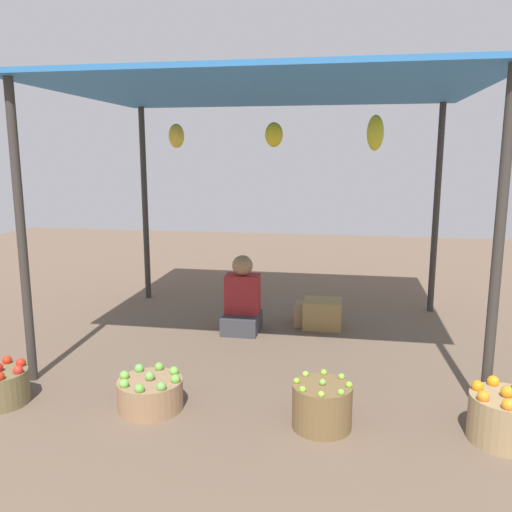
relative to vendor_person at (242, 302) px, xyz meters
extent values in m
plane|color=brown|center=(0.29, -0.22, -0.30)|extent=(14.00, 14.00, 0.00)
cylinder|color=#38332D|center=(-1.42, -1.47, 0.87)|extent=(0.07, 0.07, 2.33)
cylinder|color=#38332D|center=(2.00, -1.47, 0.87)|extent=(0.07, 0.07, 2.33)
cylinder|color=#38332D|center=(-1.42, 1.03, 0.87)|extent=(0.07, 0.07, 2.33)
cylinder|color=#38332D|center=(2.00, 1.03, 0.87)|extent=(0.07, 0.07, 2.33)
cube|color=#2E73BA|center=(0.29, -0.22, 2.05)|extent=(3.72, 2.81, 0.04)
ellipsoid|color=yellow|center=(-0.64, -0.04, 1.66)|extent=(0.15, 0.15, 0.23)
ellipsoid|color=yellow|center=(0.34, -0.18, 1.66)|extent=(0.16, 0.16, 0.22)
ellipsoid|color=gold|center=(1.24, -0.44, 1.66)|extent=(0.14, 0.14, 0.29)
cube|color=#3B3A40|center=(0.00, -0.03, -0.21)|extent=(0.36, 0.44, 0.18)
cube|color=maroon|center=(0.00, 0.02, 0.08)|extent=(0.34, 0.22, 0.40)
sphere|color=#98714C|center=(0.00, 0.02, 0.38)|extent=(0.21, 0.21, 0.21)
cylinder|color=brown|center=(-1.41, -1.89, -0.18)|extent=(0.40, 0.40, 0.24)
sphere|color=red|center=(-1.25, -1.89, -0.03)|extent=(0.07, 0.07, 0.07)
sphere|color=red|center=(-1.31, -1.76, -0.03)|extent=(0.07, 0.07, 0.07)
sphere|color=red|center=(-1.45, -1.73, -0.03)|extent=(0.07, 0.07, 0.07)
cylinder|color=#9A7552|center=(-0.31, -1.78, -0.19)|extent=(0.46, 0.46, 0.21)
sphere|color=#73AB4B|center=(-0.31, -1.78, -0.06)|extent=(0.07, 0.07, 0.07)
sphere|color=#6CB440|center=(-0.12, -1.78, -0.07)|extent=(0.07, 0.07, 0.07)
sphere|color=#74BA42|center=(-0.17, -1.64, -0.07)|extent=(0.07, 0.07, 0.07)
sphere|color=#66AC3F|center=(-0.31, -1.59, -0.07)|extent=(0.07, 0.07, 0.07)
sphere|color=#64B74E|center=(-0.44, -1.64, -0.07)|extent=(0.07, 0.07, 0.07)
sphere|color=#71B741|center=(-0.50, -1.78, -0.07)|extent=(0.07, 0.07, 0.07)
sphere|color=#72BB46|center=(-0.44, -1.91, -0.07)|extent=(0.07, 0.07, 0.07)
sphere|color=#69AC41|center=(-0.31, -1.97, -0.07)|extent=(0.07, 0.07, 0.07)
sphere|color=#6CAE4E|center=(-0.17, -1.91, -0.07)|extent=(0.07, 0.07, 0.07)
cylinder|color=brown|center=(0.90, -1.83, -0.15)|extent=(0.39, 0.39, 0.30)
sphere|color=#83C142|center=(0.90, -1.83, 0.02)|extent=(0.04, 0.04, 0.04)
sphere|color=#88D038|center=(1.07, -1.83, 0.01)|extent=(0.04, 0.04, 0.04)
sphere|color=#88C840|center=(1.02, -1.71, 0.01)|extent=(0.04, 0.04, 0.04)
sphere|color=#8FCE32|center=(0.90, -1.66, 0.01)|extent=(0.04, 0.04, 0.04)
sphere|color=#8DCA3F|center=(0.78, -1.71, 0.01)|extent=(0.04, 0.04, 0.04)
sphere|color=#8BBE31|center=(0.73, -1.83, 0.01)|extent=(0.04, 0.04, 0.04)
sphere|color=#84CB35|center=(0.78, -1.95, 0.01)|extent=(0.04, 0.04, 0.04)
sphere|color=#94C13E|center=(0.90, -2.00, 0.01)|extent=(0.04, 0.04, 0.04)
sphere|color=#86C13F|center=(1.02, -1.95, 0.01)|extent=(0.04, 0.04, 0.04)
cylinder|color=#A0855B|center=(2.04, -1.81, -0.15)|extent=(0.44, 0.44, 0.30)
sphere|color=orange|center=(2.04, -1.81, 0.03)|extent=(0.08, 0.08, 0.08)
sphere|color=orange|center=(2.00, -1.64, 0.02)|extent=(0.08, 0.08, 0.08)
sphere|color=orange|center=(1.88, -1.73, 0.02)|extent=(0.08, 0.08, 0.08)
sphere|color=orange|center=(1.88, -1.88, 0.02)|extent=(0.08, 0.08, 0.08)
sphere|color=orange|center=(2.00, -1.98, 0.02)|extent=(0.08, 0.08, 0.08)
cube|color=#997A48|center=(0.80, 0.23, -0.15)|extent=(0.39, 0.32, 0.29)
cube|color=#9D7958|center=(0.69, 0.30, -0.19)|extent=(0.36, 0.30, 0.22)
camera|label=1|loc=(1.02, -5.07, 1.47)|focal=36.94mm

